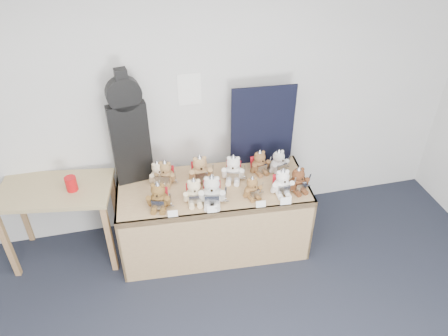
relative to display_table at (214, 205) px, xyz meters
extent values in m
plane|color=white|center=(-0.43, -1.95, 2.13)|extent=(6.00, 6.00, 0.00)
plane|color=silver|center=(-0.43, 0.55, 0.78)|extent=(6.00, 0.00, 6.00)
cube|color=white|center=(-0.09, 0.55, 0.91)|extent=(0.21, 0.00, 0.30)
cube|color=#95704C|center=(0.01, 0.07, 0.13)|extent=(1.78, 0.84, 0.06)
cube|color=#95704C|center=(-0.02, -0.28, -0.21)|extent=(1.73, 0.14, 0.72)
cube|color=#95704C|center=(-0.85, 0.13, -0.21)|extent=(0.07, 0.72, 0.72)
cube|color=#95704C|center=(0.86, 0.01, -0.21)|extent=(0.07, 0.72, 0.72)
cube|color=#94794F|center=(-1.37, 0.26, 0.22)|extent=(1.04, 0.68, 0.04)
cube|color=olive|center=(-1.84, 0.10, -0.18)|extent=(0.06, 0.06, 0.77)
cube|color=olive|center=(-1.77, 0.55, -0.18)|extent=(0.06, 0.06, 0.77)
cube|color=olive|center=(-0.96, -0.04, -0.18)|extent=(0.06, 0.06, 0.77)
cube|color=olive|center=(-0.89, 0.42, -0.18)|extent=(0.06, 0.06, 0.77)
cube|color=black|center=(-0.66, 0.34, 0.54)|extent=(0.34, 0.14, 0.77)
cylinder|color=black|center=(-0.66, 0.34, 1.03)|extent=(0.30, 0.14, 0.29)
cube|color=black|center=(-0.66, 0.34, 1.14)|extent=(0.11, 0.10, 0.19)
cube|color=black|center=(0.54, 0.36, 0.55)|extent=(0.60, 0.06, 0.79)
cylinder|color=#B40C10|center=(-1.21, 0.20, 0.30)|extent=(0.10, 0.10, 0.13)
ellipsoid|color=brown|center=(-0.49, -0.09, 0.23)|extent=(0.20, 0.18, 0.17)
sphere|color=brown|center=(-0.49, -0.09, 0.34)|extent=(0.12, 0.12, 0.12)
cylinder|color=brown|center=(-0.51, -0.14, 0.33)|extent=(0.06, 0.04, 0.05)
sphere|color=black|center=(-0.51, -0.16, 0.33)|extent=(0.02, 0.02, 0.02)
sphere|color=brown|center=(-0.53, -0.08, 0.38)|extent=(0.04, 0.04, 0.04)
sphere|color=brown|center=(-0.46, -0.10, 0.38)|extent=(0.04, 0.04, 0.04)
cylinder|color=brown|center=(-0.57, -0.09, 0.23)|extent=(0.07, 0.10, 0.12)
cylinder|color=brown|center=(-0.42, -0.13, 0.23)|extent=(0.07, 0.10, 0.12)
cylinder|color=brown|center=(-0.54, -0.14, 0.18)|extent=(0.08, 0.12, 0.05)
cylinder|color=brown|center=(-0.47, -0.16, 0.18)|extent=(0.08, 0.12, 0.05)
cube|color=silver|center=(-0.51, -0.16, 0.23)|extent=(0.11, 0.05, 0.09)
cone|color=silver|center=(-0.49, -0.09, 0.39)|extent=(0.10, 0.10, 0.08)
cube|color=silver|center=(-0.40, -0.15, 0.26)|extent=(0.02, 0.04, 0.17)
cube|color=silver|center=(-0.40, -0.15, 0.19)|extent=(0.05, 0.02, 0.01)
cube|color=red|center=(-0.48, -0.03, 0.24)|extent=(0.14, 0.06, 0.15)
ellipsoid|color=beige|center=(-0.19, -0.09, 0.22)|extent=(0.17, 0.14, 0.16)
sphere|color=beige|center=(-0.19, -0.09, 0.33)|extent=(0.12, 0.12, 0.12)
cylinder|color=beige|center=(-0.20, -0.14, 0.32)|extent=(0.05, 0.03, 0.05)
sphere|color=black|center=(-0.20, -0.16, 0.32)|extent=(0.02, 0.02, 0.02)
sphere|color=beige|center=(-0.23, -0.09, 0.37)|extent=(0.04, 0.04, 0.04)
sphere|color=beige|center=(-0.16, -0.10, 0.37)|extent=(0.04, 0.04, 0.04)
cylinder|color=beige|center=(-0.27, -0.11, 0.23)|extent=(0.05, 0.09, 0.12)
cylinder|color=beige|center=(-0.12, -0.12, 0.23)|extent=(0.05, 0.09, 0.12)
cylinder|color=beige|center=(-0.23, -0.15, 0.18)|extent=(0.05, 0.11, 0.05)
cylinder|color=beige|center=(-0.16, -0.15, 0.18)|extent=(0.05, 0.11, 0.05)
cube|color=silver|center=(-0.20, -0.16, 0.23)|extent=(0.10, 0.02, 0.09)
cone|color=silver|center=(-0.19, -0.09, 0.38)|extent=(0.10, 0.10, 0.08)
cube|color=silver|center=(-0.10, -0.13, 0.25)|extent=(0.02, 0.04, 0.17)
cube|color=silver|center=(-0.10, -0.13, 0.19)|extent=(0.05, 0.01, 0.01)
cube|color=red|center=(-0.19, -0.04, 0.23)|extent=(0.13, 0.04, 0.14)
ellipsoid|color=beige|center=(-0.05, -0.14, 0.23)|extent=(0.21, 0.19, 0.19)
sphere|color=beige|center=(-0.05, -0.14, 0.36)|extent=(0.14, 0.14, 0.14)
cylinder|color=beige|center=(-0.06, -0.20, 0.35)|extent=(0.06, 0.04, 0.06)
sphere|color=black|center=(-0.06, -0.22, 0.35)|extent=(0.02, 0.02, 0.02)
sphere|color=beige|center=(-0.09, -0.13, 0.41)|extent=(0.04, 0.04, 0.04)
sphere|color=beige|center=(-0.01, -0.15, 0.41)|extent=(0.04, 0.04, 0.04)
cylinder|color=beige|center=(-0.14, -0.15, 0.24)|extent=(0.07, 0.11, 0.14)
cylinder|color=beige|center=(0.03, -0.18, 0.24)|extent=(0.07, 0.11, 0.14)
cylinder|color=beige|center=(-0.10, -0.20, 0.18)|extent=(0.08, 0.13, 0.06)
cylinder|color=beige|center=(-0.02, -0.22, 0.18)|extent=(0.08, 0.13, 0.06)
cube|color=silver|center=(-0.06, -0.21, 0.24)|extent=(0.12, 0.04, 0.10)
cone|color=silver|center=(-0.05, -0.14, 0.42)|extent=(0.12, 0.12, 0.09)
cube|color=silver|center=(0.06, -0.20, 0.27)|extent=(0.02, 0.05, 0.20)
cube|color=silver|center=(0.06, -0.20, 0.20)|extent=(0.06, 0.02, 0.01)
cube|color=red|center=(-0.03, -0.07, 0.25)|extent=(0.15, 0.06, 0.17)
ellipsoid|color=brown|center=(0.31, -0.14, 0.21)|extent=(0.15, 0.14, 0.13)
sphere|color=brown|center=(0.31, -0.14, 0.30)|extent=(0.10, 0.10, 0.10)
cylinder|color=brown|center=(0.32, -0.18, 0.29)|extent=(0.04, 0.03, 0.04)
sphere|color=black|center=(0.32, -0.19, 0.29)|extent=(0.02, 0.02, 0.02)
sphere|color=brown|center=(0.28, -0.14, 0.34)|extent=(0.03, 0.03, 0.03)
sphere|color=brown|center=(0.34, -0.13, 0.34)|extent=(0.03, 0.03, 0.03)
cylinder|color=brown|center=(0.25, -0.17, 0.22)|extent=(0.05, 0.08, 0.10)
cylinder|color=brown|center=(0.37, -0.14, 0.22)|extent=(0.05, 0.08, 0.10)
cylinder|color=brown|center=(0.29, -0.19, 0.17)|extent=(0.06, 0.09, 0.04)
cylinder|color=brown|center=(0.35, -0.18, 0.17)|extent=(0.06, 0.09, 0.04)
cube|color=silver|center=(0.32, -0.19, 0.22)|extent=(0.09, 0.03, 0.07)
cone|color=silver|center=(0.31, -0.14, 0.34)|extent=(0.08, 0.08, 0.06)
cube|color=silver|center=(0.40, -0.15, 0.24)|extent=(0.02, 0.03, 0.14)
cube|color=silver|center=(0.40, -0.15, 0.19)|extent=(0.04, 0.01, 0.01)
ellipsoid|color=white|center=(0.58, -0.15, 0.22)|extent=(0.17, 0.14, 0.16)
sphere|color=white|center=(0.58, -0.15, 0.33)|extent=(0.12, 0.12, 0.12)
cylinder|color=white|center=(0.58, -0.20, 0.32)|extent=(0.05, 0.03, 0.05)
sphere|color=black|center=(0.58, -0.22, 0.32)|extent=(0.02, 0.02, 0.02)
sphere|color=white|center=(0.54, -0.15, 0.38)|extent=(0.04, 0.04, 0.04)
sphere|color=white|center=(0.62, -0.15, 0.38)|extent=(0.04, 0.04, 0.04)
cylinder|color=white|center=(0.50, -0.17, 0.23)|extent=(0.05, 0.09, 0.12)
cylinder|color=white|center=(0.65, -0.17, 0.23)|extent=(0.05, 0.09, 0.12)
cylinder|color=white|center=(0.54, -0.21, 0.18)|extent=(0.05, 0.11, 0.05)
cylinder|color=white|center=(0.61, -0.21, 0.18)|extent=(0.05, 0.11, 0.05)
cube|color=silver|center=(0.58, -0.21, 0.23)|extent=(0.11, 0.02, 0.09)
cone|color=silver|center=(0.58, -0.15, 0.38)|extent=(0.10, 0.10, 0.08)
cube|color=silver|center=(0.68, -0.18, 0.26)|extent=(0.01, 0.04, 0.17)
cube|color=silver|center=(0.68, -0.18, 0.19)|extent=(0.05, 0.01, 0.01)
cube|color=red|center=(0.58, -0.09, 0.24)|extent=(0.13, 0.03, 0.15)
ellipsoid|color=brown|center=(0.72, -0.14, 0.22)|extent=(0.18, 0.16, 0.16)
sphere|color=brown|center=(0.72, -0.14, 0.33)|extent=(0.11, 0.11, 0.11)
cylinder|color=brown|center=(0.73, -0.19, 0.32)|extent=(0.05, 0.03, 0.05)
sphere|color=black|center=(0.74, -0.21, 0.32)|extent=(0.02, 0.02, 0.02)
sphere|color=brown|center=(0.69, -0.15, 0.37)|extent=(0.04, 0.04, 0.04)
sphere|color=brown|center=(0.76, -0.14, 0.37)|extent=(0.04, 0.04, 0.04)
cylinder|color=brown|center=(0.66, -0.18, 0.23)|extent=(0.06, 0.09, 0.12)
cylinder|color=brown|center=(0.80, -0.15, 0.23)|extent=(0.06, 0.09, 0.12)
cylinder|color=brown|center=(0.70, -0.20, 0.18)|extent=(0.07, 0.11, 0.05)
cylinder|color=brown|center=(0.77, -0.19, 0.18)|extent=(0.07, 0.11, 0.05)
cube|color=silver|center=(0.74, -0.20, 0.23)|extent=(0.10, 0.04, 0.09)
cone|color=silver|center=(0.72, -0.14, 0.37)|extent=(0.10, 0.10, 0.07)
cube|color=silver|center=(0.83, -0.16, 0.25)|extent=(0.02, 0.04, 0.16)
cube|color=silver|center=(0.83, -0.16, 0.19)|extent=(0.05, 0.02, 0.01)
ellipsoid|color=beige|center=(-0.46, 0.26, 0.22)|extent=(0.16, 0.15, 0.15)
sphere|color=beige|center=(-0.46, 0.26, 0.31)|extent=(0.11, 0.11, 0.11)
cylinder|color=beige|center=(-0.45, 0.21, 0.31)|extent=(0.05, 0.03, 0.04)
sphere|color=black|center=(-0.45, 0.20, 0.31)|extent=(0.02, 0.02, 0.02)
sphere|color=beige|center=(-0.50, 0.25, 0.36)|extent=(0.03, 0.03, 0.03)
sphere|color=beige|center=(-0.43, 0.26, 0.36)|extent=(0.03, 0.03, 0.03)
cylinder|color=beige|center=(-0.53, 0.23, 0.22)|extent=(0.05, 0.09, 0.11)
cylinder|color=beige|center=(-0.39, 0.25, 0.22)|extent=(0.05, 0.09, 0.11)
cylinder|color=beige|center=(-0.49, 0.20, 0.18)|extent=(0.06, 0.10, 0.04)
cylinder|color=beige|center=(-0.42, 0.21, 0.18)|extent=(0.06, 0.10, 0.04)
cube|color=silver|center=(-0.45, 0.20, 0.22)|extent=(0.10, 0.03, 0.08)
cone|color=silver|center=(-0.46, 0.26, 0.36)|extent=(0.09, 0.09, 0.07)
cube|color=silver|center=(-0.37, 0.24, 0.25)|extent=(0.02, 0.04, 0.15)
cube|color=silver|center=(-0.37, 0.24, 0.19)|extent=(0.04, 0.01, 0.01)
ellipsoid|color=tan|center=(-0.09, 0.19, 0.23)|extent=(0.18, 0.15, 0.18)
sphere|color=tan|center=(-0.09, 0.19, 0.35)|extent=(0.13, 0.13, 0.13)
cylinder|color=tan|center=(-0.09, 0.13, 0.34)|extent=(0.05, 0.03, 0.05)
sphere|color=black|center=(-0.09, 0.11, 0.34)|extent=(0.02, 0.02, 0.02)
sphere|color=tan|center=(-0.13, 0.19, 0.40)|extent=(0.04, 0.04, 0.04)
sphere|color=tan|center=(-0.05, 0.19, 0.40)|extent=(0.04, 0.04, 0.04)
cylinder|color=tan|center=(-0.17, 0.17, 0.24)|extent=(0.05, 0.10, 0.13)
cylinder|color=tan|center=(0.00, 0.17, 0.24)|extent=(0.05, 0.10, 0.13)
cylinder|color=tan|center=(-0.13, 0.13, 0.18)|extent=(0.05, 0.11, 0.05)
cylinder|color=tan|center=(-0.05, 0.13, 0.18)|extent=(0.05, 0.11, 0.05)
cube|color=silver|center=(-0.09, 0.12, 0.23)|extent=(0.11, 0.02, 0.10)
cone|color=silver|center=(-0.09, 0.19, 0.40)|extent=(0.11, 0.11, 0.08)
cube|color=silver|center=(0.02, 0.15, 0.27)|extent=(0.01, 0.04, 0.18)
cube|color=silver|center=(0.02, 0.15, 0.20)|extent=(0.05, 0.01, 0.01)
cube|color=red|center=(-0.09, 0.25, 0.24)|extent=(0.14, 0.03, 0.16)
ellipsoid|color=white|center=(0.21, 0.14, 0.23)|extent=(0.20, 0.19, 0.17)
sphere|color=white|center=(0.21, 0.14, 0.34)|extent=(0.12, 0.12, 0.12)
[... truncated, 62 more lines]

